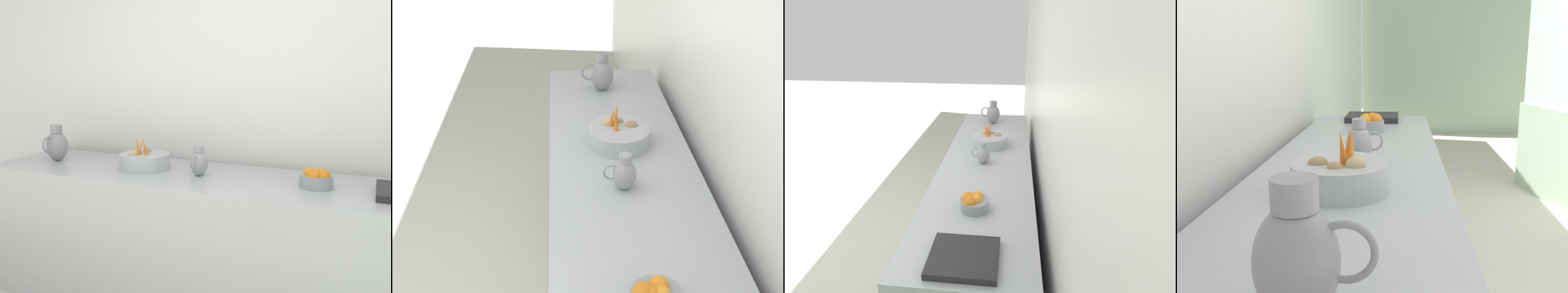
% 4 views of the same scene
% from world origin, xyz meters
% --- Properties ---
extents(tile_wall_left, '(0.10, 9.34, 3.00)m').
position_xyz_m(tile_wall_left, '(-1.95, 0.24, 1.50)').
color(tile_wall_left, white).
rests_on(tile_wall_left, ground_plane).
extents(prep_counter, '(0.73, 2.76, 0.88)m').
position_xyz_m(prep_counter, '(-1.47, -0.26, 0.44)').
color(prep_counter, '#ADAFB5').
rests_on(prep_counter, ground_plane).
extents(vegetable_colander, '(0.32, 0.32, 0.22)m').
position_xyz_m(vegetable_colander, '(-1.47, -0.60, 0.93)').
color(vegetable_colander, '#ADAFB5').
rests_on(vegetable_colander, prep_counter).
extents(orange_bowl, '(0.18, 0.18, 0.11)m').
position_xyz_m(orange_bowl, '(-1.46, 0.48, 0.93)').
color(orange_bowl, gray).
rests_on(orange_bowl, prep_counter).
extents(metal_pitcher_tall, '(0.21, 0.15, 0.25)m').
position_xyz_m(metal_pitcher_tall, '(-1.45, -1.30, 0.99)').
color(metal_pitcher_tall, gray).
rests_on(metal_pitcher_tall, prep_counter).
extents(metal_pitcher_short, '(0.15, 0.11, 0.18)m').
position_xyz_m(metal_pitcher_short, '(-1.45, -0.20, 0.96)').
color(metal_pitcher_short, '#939399').
rests_on(metal_pitcher_short, prep_counter).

